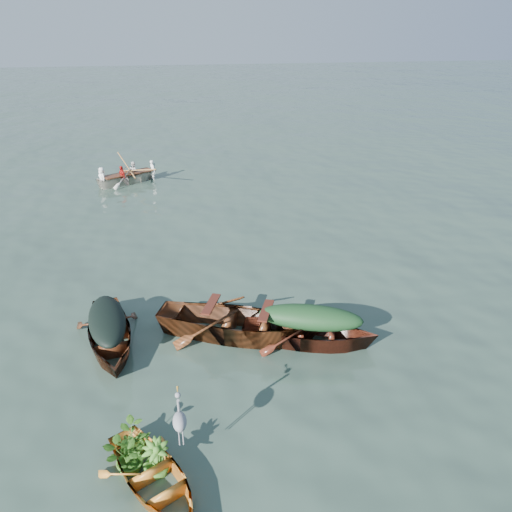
% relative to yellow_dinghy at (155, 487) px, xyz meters
% --- Properties ---
extents(ground, '(140.00, 140.00, 0.00)m').
position_rel_yellow_dinghy_xyz_m(ground, '(1.99, 3.35, 0.00)').
color(ground, '#354B3F').
rests_on(ground, ground).
extents(yellow_dinghy, '(2.44, 3.03, 0.73)m').
position_rel_yellow_dinghy_xyz_m(yellow_dinghy, '(0.00, 0.00, 0.00)').
color(yellow_dinghy, orange).
rests_on(yellow_dinghy, ground).
extents(dark_covered_boat, '(2.02, 3.97, 0.95)m').
position_rel_yellow_dinghy_xyz_m(dark_covered_boat, '(-1.01, 3.90, 0.00)').
color(dark_covered_boat, '#4B2611').
rests_on(dark_covered_boat, ground).
extents(green_tarp_boat, '(4.29, 2.54, 0.94)m').
position_rel_yellow_dinghy_xyz_m(green_tarp_boat, '(3.32, 3.21, 0.00)').
color(green_tarp_boat, '#521E13').
rests_on(green_tarp_boat, ground).
extents(open_wooden_boat, '(5.36, 3.40, 1.25)m').
position_rel_yellow_dinghy_xyz_m(open_wooden_boat, '(1.82, 3.73, 0.00)').
color(open_wooden_boat, '#5E2F17').
rests_on(open_wooden_boat, ground).
extents(rowed_boat, '(3.92, 2.89, 0.89)m').
position_rel_yellow_dinghy_xyz_m(rowed_boat, '(-1.32, 15.90, 0.00)').
color(rowed_boat, beige).
rests_on(rowed_boat, ground).
extents(dark_tarp_cover, '(1.11, 2.18, 0.40)m').
position_rel_yellow_dinghy_xyz_m(dark_tarp_cover, '(-1.01, 3.90, 0.68)').
color(dark_tarp_cover, black).
rests_on(dark_tarp_cover, dark_covered_boat).
extents(green_tarp_cover, '(2.36, 1.40, 0.52)m').
position_rel_yellow_dinghy_xyz_m(green_tarp_cover, '(3.32, 3.21, 0.73)').
color(green_tarp_cover, '#153518').
rests_on(green_tarp_cover, green_tarp_boat).
extents(thwart_benches, '(2.74, 1.85, 0.04)m').
position_rel_yellow_dinghy_xyz_m(thwart_benches, '(1.82, 3.73, 0.64)').
color(thwart_benches, '#42180F').
rests_on(thwart_benches, open_wooden_boat).
extents(heron, '(0.44, 0.49, 0.92)m').
position_rel_yellow_dinghy_xyz_m(heron, '(0.45, 0.32, 0.83)').
color(heron, gray).
rests_on(heron, yellow_dinghy).
extents(dinghy_weeds, '(1.05, 1.13, 0.60)m').
position_rel_yellow_dinghy_xyz_m(dinghy_weeds, '(-0.25, 0.49, 0.67)').
color(dinghy_weeds, '#2F6A1B').
rests_on(dinghy_weeds, yellow_dinghy).
extents(rowers, '(2.86, 2.23, 0.76)m').
position_rel_yellow_dinghy_xyz_m(rowers, '(-1.32, 15.90, 0.83)').
color(rowers, white).
rests_on(rowers, rowed_boat).
extents(oars, '(1.80, 2.56, 0.06)m').
position_rel_yellow_dinghy_xyz_m(oars, '(-1.32, 15.90, 0.48)').
color(oars, olive).
rests_on(oars, rowed_boat).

